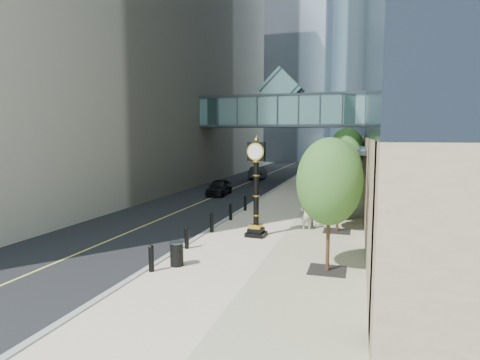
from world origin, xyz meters
name	(u,v)px	position (x,y,z in m)	size (l,w,h in m)	color
ground	(209,291)	(0.00, 0.00, 0.00)	(320.00, 320.00, 0.00)	gray
road	(268,174)	(-7.00, 40.00, 0.01)	(8.00, 180.00, 0.02)	black
sidewalk	(329,176)	(1.00, 40.00, 0.03)	(8.00, 180.00, 0.06)	beige
curb	(298,175)	(-3.00, 40.00, 0.04)	(0.25, 180.00, 0.07)	gray
distant_tower_c	(328,48)	(-6.00, 120.00, 32.50)	(22.00, 22.00, 65.00)	#99A6C1
skywalk	(281,109)	(-3.00, 28.00, 7.71)	(17.00, 4.20, 5.80)	#467070
entrance_canopy	(341,150)	(3.48, 14.00, 4.19)	(3.00, 8.00, 4.38)	#383F44
bollard_row	(222,218)	(-2.70, 9.00, 0.51)	(0.20, 16.20, 0.90)	black
street_trees	(344,156)	(3.60, 17.47, 3.64)	(2.80, 28.57, 5.75)	black
street_clock	(256,194)	(-0.27, 7.27, 2.21)	(0.99, 0.99, 4.95)	black
trash_bin	(177,254)	(-2.08, 1.89, 0.51)	(0.52, 0.52, 0.90)	black
pedestrian	(306,214)	(1.98, 9.47, 0.92)	(0.62, 0.41, 1.71)	beige
car_near	(219,187)	(-6.91, 20.37, 0.69)	(1.58, 3.94, 1.34)	black
car_far	(258,173)	(-6.80, 33.62, 0.75)	(1.54, 4.42, 1.46)	#222327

